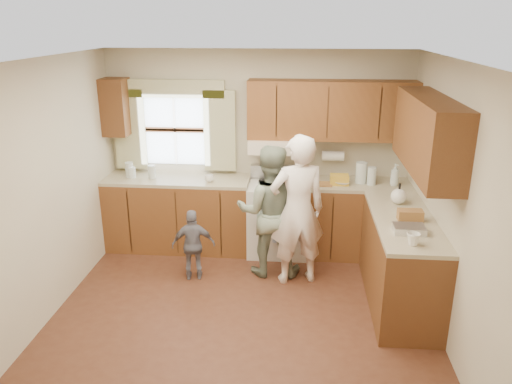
# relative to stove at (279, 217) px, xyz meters

# --- Properties ---
(room) EXTENTS (3.80, 3.80, 3.80)m
(room) POSITION_rel_stove_xyz_m (-0.30, -1.44, 0.78)
(room) COLOR #482416
(room) RESTS_ON ground
(kitchen_fixtures) EXTENTS (3.80, 2.25, 2.15)m
(kitchen_fixtures) POSITION_rel_stove_xyz_m (0.31, -0.36, 0.37)
(kitchen_fixtures) COLOR #4E2510
(kitchen_fixtures) RESTS_ON ground
(stove) EXTENTS (0.76, 0.67, 1.07)m
(stove) POSITION_rel_stove_xyz_m (0.00, 0.00, 0.00)
(stove) COLOR silver
(stove) RESTS_ON ground
(woman_left) EXTENTS (0.71, 0.56, 1.70)m
(woman_left) POSITION_rel_stove_xyz_m (0.23, -0.75, 0.38)
(woman_left) COLOR white
(woman_left) RESTS_ON ground
(woman_right) EXTENTS (0.77, 0.62, 1.53)m
(woman_right) POSITION_rel_stove_xyz_m (-0.09, -0.59, 0.30)
(woman_right) COLOR #23382C
(woman_right) RESTS_ON ground
(child) EXTENTS (0.51, 0.28, 0.83)m
(child) POSITION_rel_stove_xyz_m (-0.93, -0.81, -0.05)
(child) COLOR slate
(child) RESTS_ON ground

